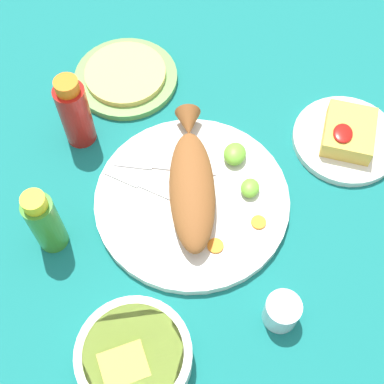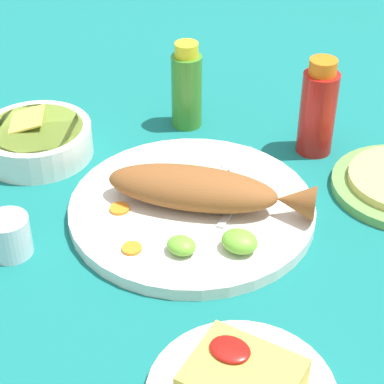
% 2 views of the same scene
% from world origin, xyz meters
% --- Properties ---
extents(ground_plane, '(4.00, 4.00, 0.00)m').
position_xyz_m(ground_plane, '(0.00, 0.00, 0.00)').
color(ground_plane, '#146B66').
extents(main_plate, '(0.34, 0.34, 0.02)m').
position_xyz_m(main_plate, '(0.00, 0.00, 0.01)').
color(main_plate, silver).
rests_on(main_plate, ground_plane).
extents(fried_fish, '(0.29, 0.15, 0.05)m').
position_xyz_m(fried_fish, '(-0.01, -0.00, 0.04)').
color(fried_fish, brown).
rests_on(fried_fish, main_plate).
extents(fork_near, '(0.05, 0.18, 0.00)m').
position_xyz_m(fork_near, '(-0.00, -0.09, 0.02)').
color(fork_near, silver).
rests_on(fork_near, main_plate).
extents(fork_far, '(0.04, 0.19, 0.00)m').
position_xyz_m(fork_far, '(-0.05, -0.08, 0.02)').
color(fork_far, silver).
rests_on(fork_far, main_plate).
extents(carrot_slice_near, '(0.03, 0.03, 0.00)m').
position_xyz_m(carrot_slice_near, '(0.08, 0.06, 0.02)').
color(carrot_slice_near, orange).
rests_on(carrot_slice_near, main_plate).
extents(carrot_slice_mid, '(0.03, 0.03, 0.00)m').
position_xyz_m(carrot_slice_mid, '(0.02, 0.12, 0.02)').
color(carrot_slice_mid, orange).
rests_on(carrot_slice_mid, main_plate).
extents(lime_wedge_main, '(0.04, 0.03, 0.02)m').
position_xyz_m(lime_wedge_main, '(-0.04, 0.09, 0.03)').
color(lime_wedge_main, '#6BB233').
rests_on(lime_wedge_main, main_plate).
extents(lime_wedge_side, '(0.05, 0.04, 0.03)m').
position_xyz_m(lime_wedge_side, '(-0.10, 0.05, 0.03)').
color(lime_wedge_side, '#6BB233').
rests_on(lime_wedge_side, main_plate).
extents(hot_sauce_bottle_red, '(0.06, 0.06, 0.16)m').
position_xyz_m(hot_sauce_bottle_red, '(-0.08, -0.24, 0.07)').
color(hot_sauce_bottle_red, '#B21914').
rests_on(hot_sauce_bottle_red, ground_plane).
extents(hot_sauce_bottle_green, '(0.05, 0.05, 0.15)m').
position_xyz_m(hot_sauce_bottle_green, '(0.13, -0.21, 0.07)').
color(hot_sauce_bottle_green, '#3D8428').
rests_on(hot_sauce_bottle_green, ground_plane).
extents(salt_cup, '(0.06, 0.06, 0.05)m').
position_xyz_m(salt_cup, '(0.16, 0.19, 0.02)').
color(salt_cup, silver).
rests_on(salt_cup, ground_plane).
extents(side_plate_fries, '(0.20, 0.20, 0.01)m').
position_xyz_m(side_plate_fries, '(-0.20, 0.25, 0.01)').
color(side_plate_fries, silver).
rests_on(side_plate_fries, ground_plane).
extents(fries_pile, '(0.11, 0.09, 0.04)m').
position_xyz_m(fries_pile, '(-0.20, 0.25, 0.03)').
color(fries_pile, gold).
rests_on(fries_pile, side_plate_fries).
extents(guacamole_bowl, '(0.17, 0.17, 0.06)m').
position_xyz_m(guacamole_bowl, '(0.29, -0.01, 0.03)').
color(guacamole_bowl, white).
rests_on(guacamole_bowl, ground_plane).
extents(tortilla_plate, '(0.21, 0.21, 0.01)m').
position_xyz_m(tortilla_plate, '(-0.24, -0.20, 0.01)').
color(tortilla_plate, '#6B9E4C').
rests_on(tortilla_plate, ground_plane).
extents(tortilla_stack, '(0.16, 0.16, 0.01)m').
position_xyz_m(tortilla_stack, '(-0.24, -0.20, 0.02)').
color(tortilla_stack, '#E0C666').
rests_on(tortilla_stack, tortilla_plate).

